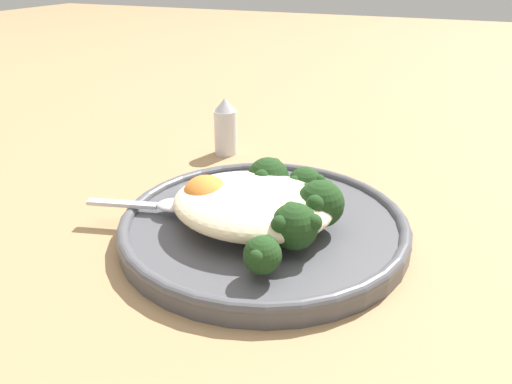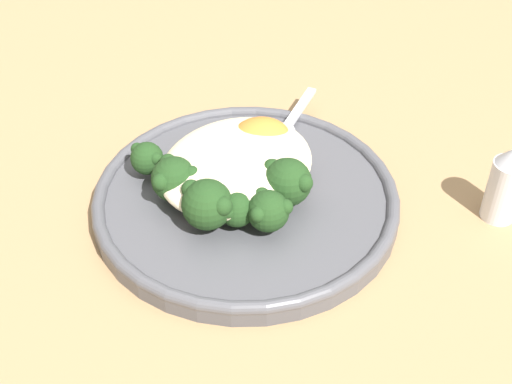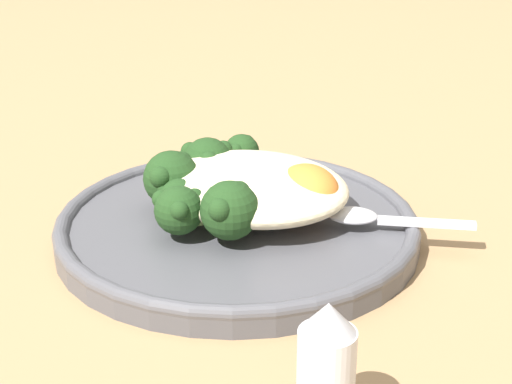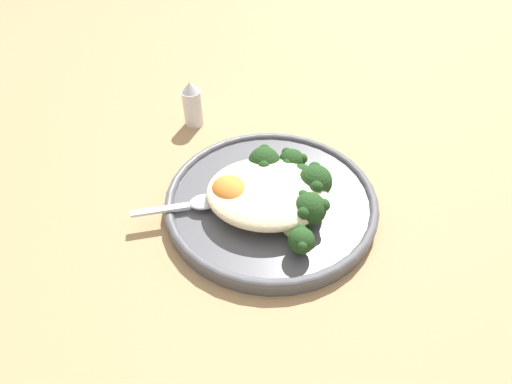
# 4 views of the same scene
# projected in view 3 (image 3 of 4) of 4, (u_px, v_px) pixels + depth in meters

# --- Properties ---
(ground_plane) EXTENTS (4.00, 4.00, 0.00)m
(ground_plane) POSITION_uv_depth(u_px,v_px,m) (258.00, 235.00, 0.67)
(ground_plane) COLOR #9E7A51
(plate) EXTENTS (0.28, 0.28, 0.02)m
(plate) POSITION_uv_depth(u_px,v_px,m) (237.00, 227.00, 0.65)
(plate) COLOR #4C4C51
(plate) RESTS_ON ground_plane
(quinoa_mound) EXTENTS (0.15, 0.13, 0.04)m
(quinoa_mound) POSITION_uv_depth(u_px,v_px,m) (250.00, 189.00, 0.65)
(quinoa_mound) COLOR beige
(quinoa_mound) RESTS_ON plate
(broccoli_stalk_0) EXTENTS (0.07, 0.11, 0.03)m
(broccoli_stalk_0) POSITION_uv_depth(u_px,v_px,m) (245.00, 165.00, 0.71)
(broccoli_stalk_0) COLOR #8EB25B
(broccoli_stalk_0) RESTS_ON plate
(broccoli_stalk_1) EXTENTS (0.10, 0.07, 0.04)m
(broccoli_stalk_1) POSITION_uv_depth(u_px,v_px,m) (213.00, 166.00, 0.69)
(broccoli_stalk_1) COLOR #8EB25B
(broccoli_stalk_1) RESTS_ON plate
(broccoli_stalk_2) EXTENTS (0.09, 0.05, 0.04)m
(broccoli_stalk_2) POSITION_uv_depth(u_px,v_px,m) (177.00, 180.00, 0.66)
(broccoli_stalk_2) COLOR #8EB25B
(broccoli_stalk_2) RESTS_ON plate
(broccoli_stalk_3) EXTENTS (0.08, 0.06, 0.03)m
(broccoli_stalk_3) POSITION_uv_depth(u_px,v_px,m) (192.00, 200.00, 0.64)
(broccoli_stalk_3) COLOR #8EB25B
(broccoli_stalk_3) RESTS_ON plate
(broccoli_stalk_4) EXTENTS (0.07, 0.09, 0.04)m
(broccoli_stalk_4) POSITION_uv_depth(u_px,v_px,m) (190.00, 210.00, 0.62)
(broccoli_stalk_4) COLOR #8EB25B
(broccoli_stalk_4) RESTS_ON plate
(broccoli_stalk_5) EXTENTS (0.04, 0.09, 0.04)m
(broccoli_stalk_5) POSITION_uv_depth(u_px,v_px,m) (234.00, 210.00, 0.61)
(broccoli_stalk_5) COLOR #8EB25B
(broccoli_stalk_5) RESTS_ON plate
(sweet_potato_chunk_0) EXTENTS (0.06, 0.05, 0.03)m
(sweet_potato_chunk_0) POSITION_uv_depth(u_px,v_px,m) (291.00, 195.00, 0.64)
(sweet_potato_chunk_0) COLOR orange
(sweet_potato_chunk_0) RESTS_ON plate
(sweet_potato_chunk_1) EXTENTS (0.07, 0.07, 0.04)m
(sweet_potato_chunk_1) POSITION_uv_depth(u_px,v_px,m) (308.00, 191.00, 0.64)
(sweet_potato_chunk_1) COLOR orange
(sweet_potato_chunk_1) RESTS_ON plate
(spoon) EXTENTS (0.11, 0.05, 0.01)m
(spoon) POSITION_uv_depth(u_px,v_px,m) (369.00, 217.00, 0.64)
(spoon) COLOR silver
(spoon) RESTS_ON plate
(salt_shaker) EXTENTS (0.03, 0.03, 0.08)m
(salt_shaker) POSITION_uv_depth(u_px,v_px,m) (326.00, 369.00, 0.44)
(salt_shaker) COLOR silver
(salt_shaker) RESTS_ON ground_plane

